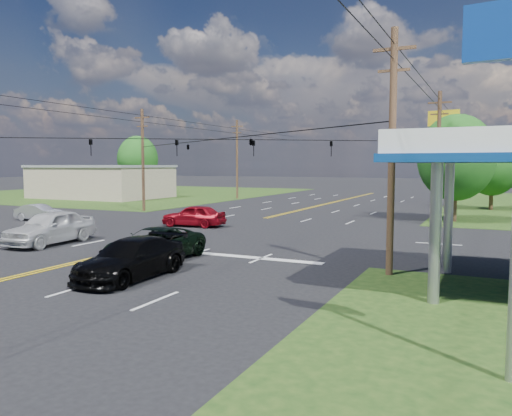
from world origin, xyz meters
The scene contains 20 objects.
ground centered at (0.00, 12.00, 0.00)m, with size 280.00×280.00×0.00m, color black.
grass_nw centered at (-35.00, 44.00, 0.00)m, with size 46.00×48.00×0.03m, color #1A3B13.
stop_bar centered at (5.00, 4.00, 0.00)m, with size 10.00×0.50×0.02m, color silver.
retail_nw centered at (-30.00, 34.00, 2.00)m, with size 16.00×11.00×4.00m, color tan.
pole_se centered at (13.00, 3.00, 4.92)m, with size 1.60×0.28×9.50m.
pole_nw centered at (-13.00, 21.00, 4.92)m, with size 1.60×0.28×9.50m.
pole_ne centered at (13.00, 21.00, 4.92)m, with size 1.60×0.28×9.50m.
pole_left_far centered at (-13.00, 40.00, 5.17)m, with size 1.60×0.28×10.00m.
pole_right_far centered at (13.00, 40.00, 5.17)m, with size 1.60×0.28×10.00m.
span_wire_signals centered at (0.00, 12.00, 6.00)m, with size 26.00×18.00×1.13m.
power_lines centered at (0.00, 10.00, 8.60)m, with size 26.04×100.00×0.64m.
tree_right_a centered at (14.00, 24.00, 4.87)m, with size 5.70×5.70×8.18m.
tree_right_b centered at (16.50, 36.00, 4.22)m, with size 4.94×4.94×7.09m.
tree_far_l centered at (-32.00, 44.00, 5.19)m, with size 6.08×6.08×8.72m.
pickup_dkgreen centered at (2.86, 1.48, 0.74)m, with size 2.46×5.34×1.48m, color black.
suv_black centered at (4.15, -1.71, 0.76)m, with size 2.13×5.23×1.52m, color black.
pickup_white centered at (-5.26, 2.99, 0.93)m, with size 2.19×5.44×1.85m, color silver.
sedan_silver centered at (-15.26, 11.00, 0.64)m, with size 1.35×3.86×1.27m, color #B8B8BD.
sedan_red centered at (-2.38, 13.00, 0.76)m, with size 1.81×4.49×1.53m, color maroon.
polesign_ne centered at (13.00, 24.27, 6.68)m, with size 2.33×0.79×8.50m.
Camera 1 is at (16.53, -16.67, 4.33)m, focal length 35.00 mm.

